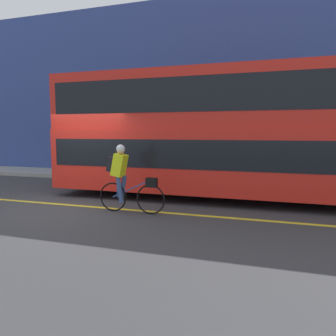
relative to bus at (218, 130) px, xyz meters
name	(u,v)px	position (x,y,z in m)	size (l,w,h in m)	color
ground_plane	(66,206)	(-3.67, -2.25, -2.04)	(80.00, 80.00, 0.00)	#38383A
road_center_line	(69,205)	(-3.67, -2.12, -2.03)	(50.00, 0.14, 0.01)	yellow
sidewalk_curb	(143,177)	(-3.67, 3.15, -1.96)	(60.00, 2.07, 0.15)	gray
building_facade	(152,91)	(-3.67, 4.33, 1.75)	(60.00, 0.30, 7.58)	#33478C
bus	(218,130)	(0.00, 0.00, 0.00)	(9.70, 2.55, 3.69)	black
cyclist_on_bike	(125,176)	(-1.89, -2.36, -1.14)	(1.73, 0.32, 1.67)	black
trash_bin	(303,168)	(2.60, 3.04, -1.37)	(0.54, 0.54, 1.03)	#515156
street_sign_post	(104,144)	(-5.40, 3.04, -0.61)	(0.36, 0.09, 2.27)	#59595B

